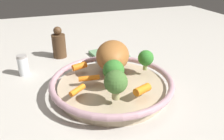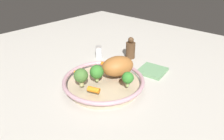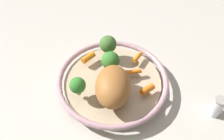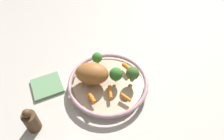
{
  "view_description": "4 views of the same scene",
  "coord_description": "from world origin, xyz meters",
  "px_view_note": "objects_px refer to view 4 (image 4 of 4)",
  "views": [
    {
      "loc": [
        0.54,
        -0.19,
        0.35
      ],
      "look_at": [
        0.01,
        -0.0,
        0.08
      ],
      "focal_mm": 36.17,
      "sensor_mm": 36.0,
      "label": 1
    },
    {
      "loc": [
        0.54,
        0.54,
        0.5
      ],
      "look_at": [
        -0.03,
        0.02,
        0.08
      ],
      "focal_mm": 32.74,
      "sensor_mm": 36.0,
      "label": 2
    },
    {
      "loc": [
        -0.42,
        0.18,
        0.6
      ],
      "look_at": [
        0.01,
        -0.0,
        0.08
      ],
      "focal_mm": 36.67,
      "sensor_mm": 36.0,
      "label": 3
    },
    {
      "loc": [
        -0.14,
        -0.53,
        0.74
      ],
      "look_at": [
        0.02,
        0.02,
        0.09
      ],
      "focal_mm": 32.18,
      "sensor_mm": 36.0,
      "label": 4
    }
  ],
  "objects_px": {
    "dish_towel": "(47,86)",
    "baby_carrot_near_rim": "(110,92)",
    "broccoli_floret_large": "(116,74)",
    "baby_carrot_right": "(127,67)",
    "baby_carrot_center": "(126,97)",
    "roast_chicken_piece": "(92,73)",
    "broccoli_floret_small": "(97,58)",
    "serving_bowl": "(108,84)",
    "baby_carrot_left": "(92,98)",
    "pepper_mill": "(31,121)",
    "broccoli_floret_mid": "(133,73)"
  },
  "relations": [
    {
      "from": "serving_bowl",
      "to": "dish_towel",
      "type": "xyz_separation_m",
      "value": [
        -0.27,
        0.08,
        -0.02
      ]
    },
    {
      "from": "broccoli_floret_mid",
      "to": "roast_chicken_piece",
      "type": "bearing_deg",
      "value": 162.96
    },
    {
      "from": "baby_carrot_right",
      "to": "baby_carrot_center",
      "type": "distance_m",
      "value": 0.17
    },
    {
      "from": "broccoli_floret_small",
      "to": "dish_towel",
      "type": "height_order",
      "value": "broccoli_floret_small"
    },
    {
      "from": "baby_carrot_right",
      "to": "baby_carrot_center",
      "type": "relative_size",
      "value": 1.02
    },
    {
      "from": "broccoli_floret_mid",
      "to": "broccoli_floret_large",
      "type": "bearing_deg",
      "value": 164.52
    },
    {
      "from": "baby_carrot_center",
      "to": "broccoli_floret_large",
      "type": "distance_m",
      "value": 0.11
    },
    {
      "from": "baby_carrot_near_rim",
      "to": "dish_towel",
      "type": "distance_m",
      "value": 0.3
    },
    {
      "from": "roast_chicken_piece",
      "to": "baby_carrot_left",
      "type": "relative_size",
      "value": 3.2
    },
    {
      "from": "broccoli_floret_large",
      "to": "baby_carrot_left",
      "type": "bearing_deg",
      "value": -151.17
    },
    {
      "from": "roast_chicken_piece",
      "to": "baby_carrot_center",
      "type": "xyz_separation_m",
      "value": [
        0.11,
        -0.13,
        -0.04
      ]
    },
    {
      "from": "baby_carrot_near_rim",
      "to": "broccoli_floret_small",
      "type": "bearing_deg",
      "value": 93.22
    },
    {
      "from": "broccoli_floret_large",
      "to": "pepper_mill",
      "type": "bearing_deg",
      "value": -164.59
    },
    {
      "from": "baby_carrot_left",
      "to": "baby_carrot_near_rim",
      "type": "xyz_separation_m",
      "value": [
        0.08,
        0.01,
        -0.0
      ]
    },
    {
      "from": "baby_carrot_right",
      "to": "dish_towel",
      "type": "xyz_separation_m",
      "value": [
        -0.37,
        0.04,
        -0.05
      ]
    },
    {
      "from": "broccoli_floret_small",
      "to": "serving_bowl",
      "type": "bearing_deg",
      "value": -80.51
    },
    {
      "from": "dish_towel",
      "to": "baby_carrot_near_rim",
      "type": "bearing_deg",
      "value": -29.53
    },
    {
      "from": "broccoli_floret_small",
      "to": "baby_carrot_near_rim",
      "type": "bearing_deg",
      "value": -86.78
    },
    {
      "from": "baby_carrot_left",
      "to": "baby_carrot_near_rim",
      "type": "bearing_deg",
      "value": 7.16
    },
    {
      "from": "baby_carrot_near_rim",
      "to": "pepper_mill",
      "type": "bearing_deg",
      "value": -172.5
    },
    {
      "from": "baby_carrot_left",
      "to": "broccoli_floret_large",
      "type": "distance_m",
      "value": 0.14
    },
    {
      "from": "broccoli_floret_large",
      "to": "dish_towel",
      "type": "relative_size",
      "value": 0.55
    },
    {
      "from": "roast_chicken_piece",
      "to": "broccoli_floret_small",
      "type": "bearing_deg",
      "value": 64.12
    },
    {
      "from": "roast_chicken_piece",
      "to": "serving_bowl",
      "type": "bearing_deg",
      "value": -21.74
    },
    {
      "from": "dish_towel",
      "to": "serving_bowl",
      "type": "bearing_deg",
      "value": -17.06
    },
    {
      "from": "roast_chicken_piece",
      "to": "dish_towel",
      "type": "xyz_separation_m",
      "value": [
        -0.2,
        0.06,
        -0.08
      ]
    },
    {
      "from": "serving_bowl",
      "to": "baby_carrot_left",
      "type": "distance_m",
      "value": 0.12
    },
    {
      "from": "broccoli_floret_small",
      "to": "dish_towel",
      "type": "xyz_separation_m",
      "value": [
        -0.25,
        -0.03,
        -0.08
      ]
    },
    {
      "from": "baby_carrot_center",
      "to": "broccoli_floret_small",
      "type": "relative_size",
      "value": 0.75
    },
    {
      "from": "roast_chicken_piece",
      "to": "baby_carrot_right",
      "type": "height_order",
      "value": "roast_chicken_piece"
    },
    {
      "from": "broccoli_floret_large",
      "to": "dish_towel",
      "type": "bearing_deg",
      "value": 163.61
    },
    {
      "from": "baby_carrot_center",
      "to": "broccoli_floret_mid",
      "type": "distance_m",
      "value": 0.11
    },
    {
      "from": "baby_carrot_left",
      "to": "baby_carrot_right",
      "type": "height_order",
      "value": "baby_carrot_right"
    },
    {
      "from": "broccoli_floret_large",
      "to": "broccoli_floret_mid",
      "type": "bearing_deg",
      "value": -15.48
    },
    {
      "from": "broccoli_floret_small",
      "to": "baby_carrot_left",
      "type": "bearing_deg",
      "value": -110.29
    },
    {
      "from": "baby_carrot_near_rim",
      "to": "dish_towel",
      "type": "height_order",
      "value": "baby_carrot_near_rim"
    },
    {
      "from": "serving_bowl",
      "to": "roast_chicken_piece",
      "type": "xyz_separation_m",
      "value": [
        -0.06,
        0.03,
        0.07
      ]
    },
    {
      "from": "serving_bowl",
      "to": "dish_towel",
      "type": "distance_m",
      "value": 0.28
    },
    {
      "from": "serving_bowl",
      "to": "baby_carrot_center",
      "type": "height_order",
      "value": "baby_carrot_center"
    },
    {
      "from": "broccoli_floret_mid",
      "to": "pepper_mill",
      "type": "relative_size",
      "value": 0.6
    },
    {
      "from": "broccoli_floret_small",
      "to": "pepper_mill",
      "type": "xyz_separation_m",
      "value": [
        -0.31,
        -0.22,
        -0.03
      ]
    },
    {
      "from": "roast_chicken_piece",
      "to": "broccoli_floret_small",
      "type": "height_order",
      "value": "roast_chicken_piece"
    },
    {
      "from": "dish_towel",
      "to": "broccoli_floret_large",
      "type": "bearing_deg",
      "value": -16.39
    },
    {
      "from": "baby_carrot_right",
      "to": "baby_carrot_center",
      "type": "bearing_deg",
      "value": -110.61
    },
    {
      "from": "baby_carrot_near_rim",
      "to": "broccoli_floret_small",
      "type": "distance_m",
      "value": 0.18
    },
    {
      "from": "baby_carrot_near_rim",
      "to": "baby_carrot_right",
      "type": "bearing_deg",
      "value": 44.72
    },
    {
      "from": "pepper_mill",
      "to": "broccoli_floret_large",
      "type": "bearing_deg",
      "value": 15.41
    },
    {
      "from": "dish_towel",
      "to": "roast_chicken_piece",
      "type": "bearing_deg",
      "value": -15.55
    },
    {
      "from": "baby_carrot_left",
      "to": "serving_bowl",
      "type": "bearing_deg",
      "value": 39.54
    },
    {
      "from": "roast_chicken_piece",
      "to": "broccoli_floret_mid",
      "type": "height_order",
      "value": "roast_chicken_piece"
    }
  ]
}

